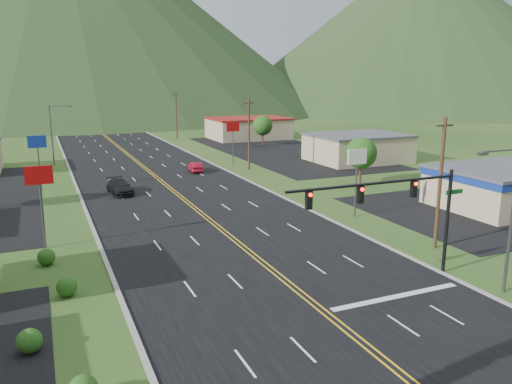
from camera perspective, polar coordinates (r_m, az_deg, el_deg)
name	(u,v)px	position (r m, az deg, el deg)	size (l,w,h in m)	color
traffic_signal	(400,201)	(32.19, 16.14, -0.98)	(13.10, 0.43, 7.00)	black
streetlight_east	(509,211)	(32.78, 26.94, -1.91)	(3.28, 0.25, 9.00)	#59595E
streetlight_west	(54,131)	(80.34, -22.13, 6.51)	(3.28, 0.25, 9.00)	#59595E
building_east_mid	(358,148)	(80.13, 11.53, 5.00)	(14.40, 11.40, 4.30)	tan
building_east_far	(248,128)	(108.81, -0.90, 7.32)	(16.40, 12.40, 4.50)	tan
pole_sign_west_a	(40,184)	(40.69, -23.50, 0.88)	(2.00, 0.18, 6.40)	#59595E
pole_sign_west_b	(37,147)	(62.43, -23.70, 4.69)	(2.00, 0.18, 6.40)	#59595E
pole_sign_east_a	(357,164)	(47.04, 11.45, 3.19)	(2.00, 0.18, 6.40)	#59595E
pole_sign_east_b	(233,131)	(75.27, -2.65, 6.97)	(2.00, 0.18, 6.40)	#59595E
tree_east_a	(361,153)	(62.04, 11.93, 4.37)	(3.84, 3.84, 5.82)	#382314
tree_east_b	(263,126)	(96.91, 0.76, 7.61)	(3.84, 3.84, 5.82)	#382314
utility_pole_a	(440,183)	(39.75, 20.29, 1.00)	(1.60, 0.28, 10.00)	#382314
utility_pole_b	(249,134)	(70.83, -0.81, 6.68)	(1.60, 0.28, 10.00)	#382314
utility_pole_c	(176,115)	(108.69, -9.09, 8.67)	(1.60, 0.28, 10.00)	#382314
utility_pole_d	(140,106)	(147.68, -13.08, 9.57)	(1.60, 0.28, 10.00)	#382314
mountain_n	(63,4)	(232.28, -21.21, 19.39)	(220.00, 220.00, 85.00)	#223D1C
mountain_ne	(420,28)	(247.48, 18.20, 17.40)	(180.00, 180.00, 70.00)	#223D1C
car_dark_mid	(120,187)	(58.23, -15.29, 0.53)	(2.18, 5.36, 1.56)	black
car_red_far	(195,167)	(70.06, -6.94, 2.85)	(1.45, 4.17, 1.37)	maroon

